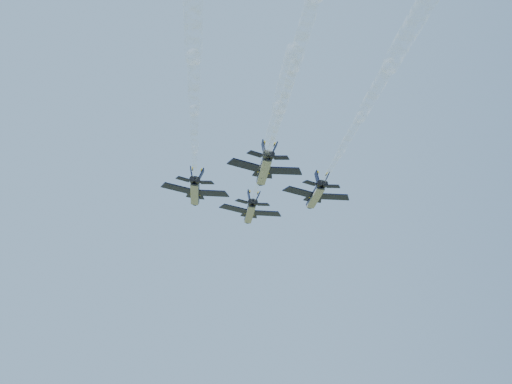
{
  "coord_description": "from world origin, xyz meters",
  "views": [
    {
      "loc": [
        2.9,
        -107.77,
        70.74
      ],
      "look_at": [
        1.34,
        4.03,
        108.93
      ],
      "focal_mm": 45.0,
      "sensor_mm": 36.0,
      "label": 1
    }
  ],
  "objects_px": {
    "jet_lead": "(250,212)",
    "jet_slot": "(264,170)",
    "jet_right": "(315,196)",
    "jet_left": "(195,192)"
  },
  "relations": [
    {
      "from": "jet_left",
      "to": "jet_right",
      "type": "distance_m",
      "value": 21.89
    },
    {
      "from": "jet_lead",
      "to": "jet_slot",
      "type": "relative_size",
      "value": 1.0
    },
    {
      "from": "jet_lead",
      "to": "jet_left",
      "type": "distance_m",
      "value": 15.68
    },
    {
      "from": "jet_lead",
      "to": "jet_slot",
      "type": "xyz_separation_m",
      "value": [
        2.86,
        -23.55,
        0.0
      ]
    },
    {
      "from": "jet_lead",
      "to": "jet_right",
      "type": "relative_size",
      "value": 1.0
    },
    {
      "from": "jet_lead",
      "to": "jet_right",
      "type": "height_order",
      "value": "same"
    },
    {
      "from": "jet_right",
      "to": "jet_lead",
      "type": "bearing_deg",
      "value": 134.45
    },
    {
      "from": "jet_slot",
      "to": "jet_left",
      "type": "bearing_deg",
      "value": 132.33
    },
    {
      "from": "jet_lead",
      "to": "jet_right",
      "type": "bearing_deg",
      "value": -45.55
    },
    {
      "from": "jet_left",
      "to": "jet_slot",
      "type": "xyz_separation_m",
      "value": [
        12.46,
        -11.16,
        0.0
      ]
    }
  ]
}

